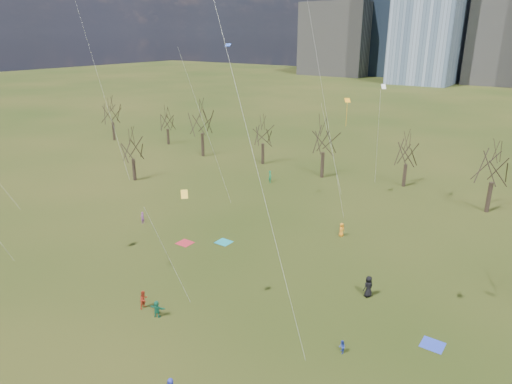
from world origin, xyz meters
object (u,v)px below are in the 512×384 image
Objects in this scene: blanket_teal at (224,242)px; person_2 at (144,299)px; blanket_crimson at (185,243)px; blanket_navy at (433,345)px.

person_2 reaches higher than blanket_teal.
person_2 is (2.50, -13.54, 0.79)m from blanket_teal.
blanket_navy is at bearing -4.36° from blanket_crimson.
blanket_teal is at bearing 8.26° from person_2.
person_2 is at bearing -156.98° from blanket_navy.
blanket_crimson is at bearing 25.80° from person_2.
blanket_navy is 1.00× the size of blanket_crimson.
blanket_navy is at bearing -69.18° from person_2.
blanket_teal and blanket_crimson have the same top height.
blanket_crimson is at bearing 175.64° from blanket_navy.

